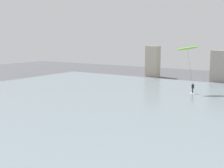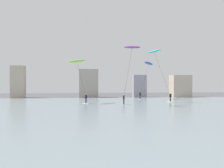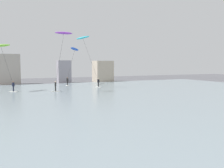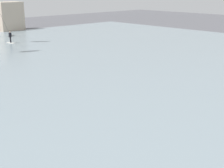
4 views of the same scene
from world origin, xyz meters
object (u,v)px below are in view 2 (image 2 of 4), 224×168
kitesurfer_purple (131,54)px  kitesurfer_cyan (157,58)px  kitesurfer_lime (77,64)px  kitesurfer_blue (148,68)px

kitesurfer_purple → kitesurfer_cyan: bearing=43.8°
kitesurfer_lime → kitesurfer_purple: size_ratio=0.82×
kitesurfer_cyan → kitesurfer_purple: 7.70m
kitesurfer_lime → kitesurfer_cyan: (13.95, 0.59, 1.14)m
kitesurfer_blue → kitesurfer_cyan: (-0.18, -7.53, 1.35)m
kitesurfer_lime → kitesurfer_blue: bearing=29.9°
kitesurfer_lime → kitesurfer_cyan: bearing=2.4°
kitesurfer_blue → kitesurfer_purple: 14.15m
kitesurfer_lime → kitesurfer_cyan: size_ratio=0.81×
kitesurfer_lime → kitesurfer_cyan: 14.01m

